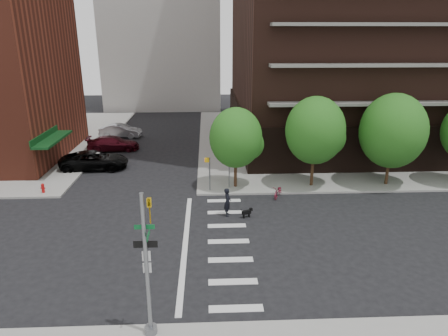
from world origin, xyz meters
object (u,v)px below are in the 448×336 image
(parked_car_black, at_px, (94,160))
(scooter, at_px, (278,191))
(dog_walker, at_px, (228,202))
(parked_car_silver, at_px, (121,131))
(parked_car_maroon, at_px, (113,143))
(fire_hydrant, at_px, (43,188))
(traffic_signal, at_px, (148,277))

(parked_car_black, bearing_deg, scooter, -118.45)
(parked_car_black, height_order, dog_walker, dog_walker)
(parked_car_silver, bearing_deg, parked_car_maroon, -171.59)
(parked_car_silver, bearing_deg, parked_car_black, -175.17)
(fire_hydrant, relative_size, parked_car_black, 0.13)
(traffic_signal, bearing_deg, parked_car_maroon, 105.19)
(traffic_signal, relative_size, scooter, 3.51)
(fire_hydrant, bearing_deg, traffic_signal, -56.74)
(scooter, bearing_deg, parked_car_maroon, 163.20)
(parked_car_black, height_order, scooter, parked_car_black)
(fire_hydrant, height_order, parked_car_black, parked_car_black)
(fire_hydrant, relative_size, parked_car_maroon, 0.14)
(fire_hydrant, distance_m, parked_car_black, 6.33)
(traffic_signal, relative_size, parked_car_black, 1.03)
(scooter, bearing_deg, parked_car_silver, 153.81)
(parked_car_silver, distance_m, scooter, 24.16)
(fire_hydrant, distance_m, parked_car_silver, 17.61)
(traffic_signal, xyz_separation_m, scooter, (7.49, 13.99, -2.25))
(parked_car_black, distance_m, dog_walker, 15.20)
(scooter, bearing_deg, traffic_signal, -93.38)
(traffic_signal, height_order, dog_walker, traffic_signal)
(parked_car_silver, bearing_deg, fire_hydrant, 177.33)
(fire_hydrant, height_order, dog_walker, dog_walker)
(parked_car_black, bearing_deg, traffic_signal, -163.12)
(parked_car_silver, distance_m, dog_walker, 24.49)
(fire_hydrant, xyz_separation_m, dog_walker, (13.62, -4.25, 0.41))
(traffic_signal, height_order, parked_car_black, traffic_signal)
(traffic_signal, height_order, parked_car_silver, traffic_signal)
(traffic_signal, bearing_deg, dog_walker, 71.97)
(parked_car_maroon, relative_size, scooter, 3.06)
(scooter, xyz_separation_m, dog_walker, (-3.89, -2.95, 0.51))
(parked_car_silver, height_order, scooter, parked_car_silver)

